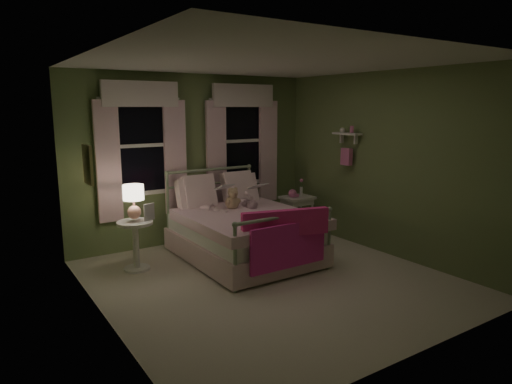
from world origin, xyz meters
TOP-DOWN VIEW (x-y plane):
  - room_shell at (0.00, 0.00)m, footprint 4.20×4.20m
  - bed at (0.14, 0.91)m, footprint 1.58×2.04m
  - pink_throw at (0.14, -0.12)m, footprint 1.10×0.38m
  - child_left at (-0.14, 1.33)m, footprint 0.30×0.22m
  - child_right at (0.42, 1.33)m, footprint 0.43×0.36m
  - book_left at (-0.14, 1.08)m, footprint 0.21×0.13m
  - book_right at (0.42, 1.08)m, footprint 0.20×0.12m
  - teddy_bear at (0.14, 1.17)m, footprint 0.24×0.20m
  - nightstand_left at (-1.26, 1.26)m, footprint 0.46×0.46m
  - table_lamp at (-1.26, 1.26)m, footprint 0.26×0.26m
  - book_nightstand at (-1.16, 1.18)m, footprint 0.22×0.26m
  - nightstand_right at (1.53, 1.42)m, footprint 0.50×0.40m
  - pink_toy at (1.43, 1.42)m, footprint 0.14×0.18m
  - bud_vase at (1.65, 1.47)m, footprint 0.06×0.06m
  - window_left at (-0.85, 2.03)m, footprint 1.34×0.13m
  - window_right at (0.85, 2.03)m, footprint 1.34×0.13m
  - wall_shelf at (1.90, 0.70)m, footprint 0.15×0.50m
  - framed_picture at (-1.95, 0.60)m, footprint 0.03×0.32m

SIDE VIEW (x-z plane):
  - bed at x=0.14m, z-range -0.21..0.98m
  - nightstand_left at x=-1.26m, z-range 0.09..0.74m
  - nightstand_right at x=1.53m, z-range 0.23..0.87m
  - pink_throw at x=0.14m, z-range 0.26..0.96m
  - book_nightstand at x=-1.16m, z-range 0.65..0.67m
  - pink_toy at x=1.43m, z-range 0.64..0.78m
  - bud_vase at x=1.65m, z-range 0.65..0.93m
  - teddy_bear at x=0.14m, z-range 0.63..0.95m
  - book_right at x=0.42m, z-range 0.79..1.05m
  - child_left at x=-0.14m, z-range 0.57..1.31m
  - child_right at x=0.42m, z-range 0.57..1.34m
  - table_lamp at x=-1.26m, z-range 0.73..1.18m
  - book_left at x=-0.14m, z-range 0.83..1.09m
  - room_shell at x=0.00m, z-range -0.80..3.40m
  - framed_picture at x=-1.95m, z-range 1.29..1.71m
  - wall_shelf at x=1.90m, z-range 1.22..1.82m
  - window_left at x=-0.85m, z-range 0.64..2.60m
  - window_right at x=0.85m, z-range 0.64..2.60m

